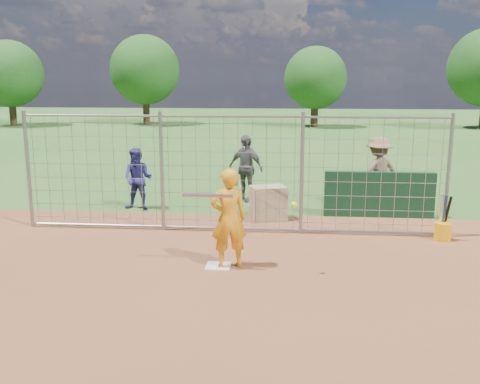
# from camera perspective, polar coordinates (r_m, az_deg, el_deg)

# --- Properties ---
(ground) EXTENTS (100.00, 100.00, 0.00)m
(ground) POSITION_cam_1_polar(r_m,az_deg,el_deg) (9.80, -2.18, -7.54)
(ground) COLOR #2D591E
(ground) RESTS_ON ground
(infield_dirt) EXTENTS (18.00, 18.00, 0.00)m
(infield_dirt) POSITION_cam_1_polar(r_m,az_deg,el_deg) (7.07, -5.35, -15.63)
(infield_dirt) COLOR brown
(infield_dirt) RESTS_ON ground
(home_plate) EXTENTS (0.43, 0.43, 0.02)m
(home_plate) POSITION_cam_1_polar(r_m,az_deg,el_deg) (9.61, -2.33, -7.88)
(home_plate) COLOR silver
(home_plate) RESTS_ON ground
(dugout_wall) EXTENTS (2.60, 0.20, 1.10)m
(dugout_wall) POSITION_cam_1_polar(r_m,az_deg,el_deg) (13.23, 14.60, -0.26)
(dugout_wall) COLOR #11381E
(dugout_wall) RESTS_ON ground
(batter) EXTENTS (0.74, 0.59, 1.77)m
(batter) POSITION_cam_1_polar(r_m,az_deg,el_deg) (9.34, -1.22, -2.83)
(batter) COLOR orange
(batter) RESTS_ON ground
(bystander_a) EXTENTS (0.82, 0.66, 1.57)m
(bystander_a) POSITION_cam_1_polar(r_m,az_deg,el_deg) (13.74, -10.83, 1.37)
(bystander_a) COLOR navy
(bystander_a) RESTS_ON ground
(bystander_b) EXTENTS (1.14, 0.91, 1.81)m
(bystander_b) POSITION_cam_1_polar(r_m,az_deg,el_deg) (14.47, 0.60, 2.59)
(bystander_b) COLOR #525357
(bystander_b) RESTS_ON ground
(bystander_c) EXTENTS (1.36, 1.13, 1.83)m
(bystander_c) POSITION_cam_1_polar(r_m,az_deg,el_deg) (14.13, 14.51, 2.02)
(bystander_c) COLOR #855F48
(bystander_c) RESTS_ON ground
(equipment_bin) EXTENTS (0.94, 0.78, 0.80)m
(equipment_bin) POSITION_cam_1_polar(r_m,az_deg,el_deg) (12.61, 3.02, -1.18)
(equipment_bin) COLOR tan
(equipment_bin) RESTS_ON ground
(equipment_in_play) EXTENTS (1.94, 0.19, 0.19)m
(equipment_in_play) POSITION_cam_1_polar(r_m,az_deg,el_deg) (8.97, -1.27, -0.60)
(equipment_in_play) COLOR silver
(equipment_in_play) RESTS_ON ground
(bucket_with_bats) EXTENTS (0.34, 0.40, 0.97)m
(bucket_with_bats) POSITION_cam_1_polar(r_m,az_deg,el_deg) (11.78, 20.83, -3.71)
(bucket_with_bats) COLOR #FFAF0D
(bucket_with_bats) RESTS_ON ground
(backstop_fence) EXTENTS (9.08, 0.08, 2.60)m
(backstop_fence) POSITION_cam_1_polar(r_m,az_deg,el_deg) (11.40, -0.97, 1.82)
(backstop_fence) COLOR gray
(backstop_fence) RESTS_ON ground
(tree_line) EXTENTS (44.66, 6.72, 6.48)m
(tree_line) POSITION_cam_1_polar(r_m,az_deg,el_deg) (37.33, 8.26, 12.60)
(tree_line) COLOR #3F2B19
(tree_line) RESTS_ON ground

